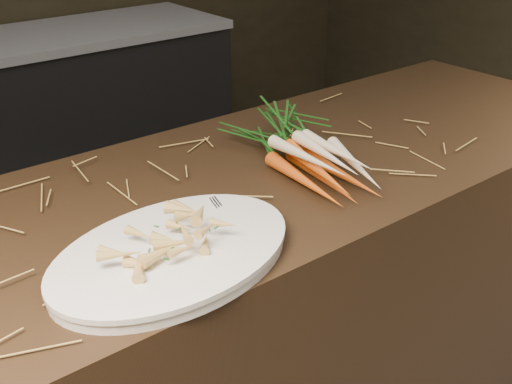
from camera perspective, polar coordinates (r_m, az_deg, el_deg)
main_counter at (r=1.66m, az=-2.92°, el=-13.48°), size 2.40×0.70×0.90m
back_counter at (r=3.28m, az=-18.22°, el=5.93°), size 1.82×0.62×0.84m
straw_bedding at (r=1.40m, az=-3.36°, el=0.96°), size 1.40×0.60×0.02m
root_veg_bunch at (r=1.51m, az=3.15°, el=4.40°), size 0.24×0.53×0.09m
serving_platter at (r=1.14m, az=-7.37°, el=-5.65°), size 0.50×0.37×0.02m
roasted_veg_heap at (r=1.12m, az=-7.49°, el=-3.99°), size 0.25×0.20×0.05m
serving_fork at (r=1.21m, az=-0.75°, el=-2.43°), size 0.06×0.17×0.00m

